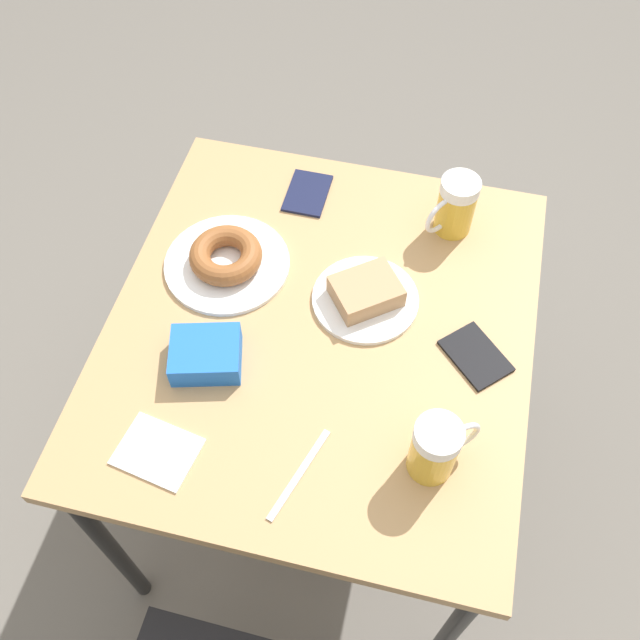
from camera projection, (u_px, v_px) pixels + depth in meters
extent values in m
plane|color=#666059|center=(320.00, 473.00, 2.01)|extent=(8.00, 8.00, 0.00)
cube|color=tan|center=(320.00, 330.00, 1.40)|extent=(0.82, 0.90, 0.03)
cylinder|color=black|center=(491.00, 309.00, 1.89)|extent=(0.04, 0.04, 0.73)
cylinder|color=black|center=(225.00, 258.00, 1.98)|extent=(0.04, 0.04, 0.73)
cylinder|color=black|center=(450.00, 632.00, 1.44)|extent=(0.04, 0.04, 0.73)
cylinder|color=black|center=(110.00, 547.00, 1.54)|extent=(0.04, 0.04, 0.73)
cylinder|color=white|center=(365.00, 299.00, 1.41)|extent=(0.21, 0.21, 0.01)
cube|color=tan|center=(366.00, 291.00, 1.39)|extent=(0.16, 0.16, 0.04)
cylinder|color=white|center=(227.00, 264.00, 1.46)|extent=(0.26, 0.26, 0.01)
torus|color=brown|center=(226.00, 255.00, 1.44)|extent=(0.15, 0.15, 0.04)
cylinder|color=gold|center=(433.00, 452.00, 1.18)|extent=(0.08, 0.08, 0.11)
cylinder|color=white|center=(439.00, 435.00, 1.12)|extent=(0.08, 0.08, 0.03)
torus|color=silver|center=(458.00, 439.00, 1.18)|extent=(0.07, 0.06, 0.09)
cylinder|color=gold|center=(455.00, 210.00, 1.48)|extent=(0.08, 0.08, 0.11)
cylinder|color=white|center=(461.00, 187.00, 1.42)|extent=(0.08, 0.08, 0.03)
torus|color=silver|center=(441.00, 216.00, 1.45)|extent=(0.06, 0.07, 0.09)
cube|color=white|center=(157.00, 451.00, 1.24)|extent=(0.15, 0.13, 0.00)
cube|color=silver|center=(299.00, 474.00, 1.21)|extent=(0.07, 0.18, 0.00)
cube|color=#141938|center=(307.00, 193.00, 1.58)|extent=(0.09, 0.13, 0.01)
cube|color=black|center=(476.00, 355.00, 1.34)|extent=(0.15, 0.15, 0.01)
cube|color=blue|center=(206.00, 354.00, 1.32)|extent=(0.15, 0.14, 0.05)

